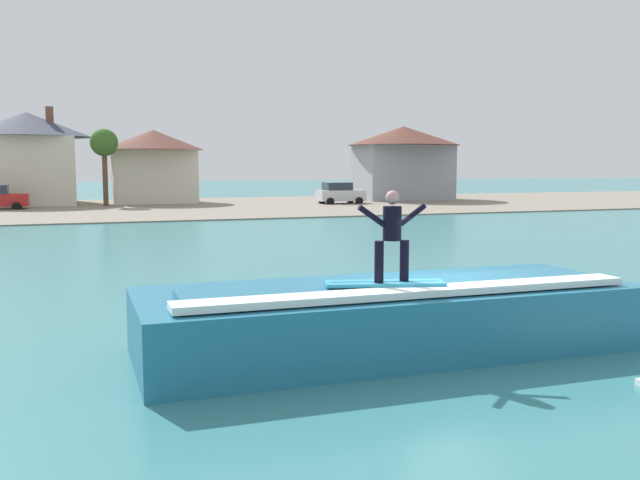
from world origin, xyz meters
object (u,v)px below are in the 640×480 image
at_px(house_with_chimney, 28,153).
at_px(surfer, 392,231).
at_px(surfboard, 385,283).
at_px(car_far_shore, 340,193).
at_px(house_small_cottage, 154,160).
at_px(tree_tall_bare, 104,145).
at_px(wave_crest, 389,316).
at_px(house_gabled_white, 403,156).

bearing_deg(house_with_chimney, surfer, -80.39).
distance_m(surfboard, car_far_shore, 46.91).
distance_m(car_far_shore, house_small_cottage, 16.19).
bearing_deg(tree_tall_bare, car_far_shore, -8.61).
relative_size(wave_crest, house_small_cottage, 1.06).
distance_m(wave_crest, house_gabled_white, 53.35).
relative_size(house_gabled_white, tree_tall_bare, 1.69).
xyz_separation_m(surfboard, house_gabled_white, (23.95, 48.26, 2.82)).
bearing_deg(car_far_shore, house_with_chimney, 162.60).
bearing_deg(house_small_cottage, surfer, -91.41).
relative_size(car_far_shore, house_gabled_white, 0.38).
distance_m(surfer, house_with_chimney, 52.68).
distance_m(wave_crest, house_with_chimney, 52.21).
relative_size(house_gabled_white, house_small_cottage, 1.22).
height_order(car_far_shore, tree_tall_bare, tree_tall_bare).
xyz_separation_m(surfer, tree_tall_bare, (-2.91, 47.01, 2.66)).
height_order(wave_crest, house_gabled_white, house_gabled_white).
height_order(house_small_cottage, tree_tall_bare, house_small_cottage).
distance_m(wave_crest, surfer, 1.76).
bearing_deg(house_small_cottage, house_with_chimney, 171.53).
height_order(surfboard, surfer, surfer).
distance_m(surfer, house_gabled_white, 53.92).
xyz_separation_m(house_with_chimney, tree_tall_bare, (5.88, -4.89, 0.61)).
bearing_deg(house_gabled_white, house_small_cottage, 174.74).
distance_m(house_with_chimney, house_gabled_white, 32.84).
height_order(wave_crest, house_with_chimney, house_with_chimney).
xyz_separation_m(wave_crest, house_gabled_white, (23.60, 47.71, 3.55)).
xyz_separation_m(surfboard, house_small_cottage, (1.34, 50.34, 2.39)).
xyz_separation_m(surfer, house_with_chimney, (-8.79, 51.90, 2.04)).
height_order(surfboard, house_gabled_white, house_gabled_white).
bearing_deg(surfer, wave_crest, 67.88).
bearing_deg(car_far_shore, house_small_cottage, 156.93).
bearing_deg(house_gabled_white, surfboard, -116.40).
xyz_separation_m(wave_crest, house_with_chimney, (-9.04, 51.29, 3.68)).
distance_m(surfer, car_far_shore, 46.95).
relative_size(wave_crest, house_gabled_white, 0.87).
bearing_deg(house_small_cottage, car_far_shore, -23.07).
height_order(surfer, house_with_chimney, house_with_chimney).
height_order(surfer, tree_tall_bare, tree_tall_bare).
xyz_separation_m(surfer, house_small_cottage, (1.24, 50.41, 1.48)).
bearing_deg(surfboard, tree_tall_bare, 93.42).
xyz_separation_m(house_gabled_white, house_small_cottage, (-22.61, 2.08, -0.43)).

